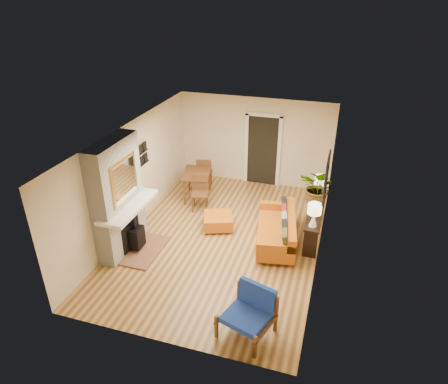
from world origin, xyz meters
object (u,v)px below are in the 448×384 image
at_px(sofa, 279,230).
at_px(dining_table, 199,177).
at_px(ottoman, 218,221).
at_px(lamp_near, 314,213).
at_px(lamp_far, 320,184).
at_px(blue_chair, 250,309).
at_px(houseplant, 319,188).
at_px(console_table, 315,216).

distance_m(sofa, dining_table, 2.97).
bearing_deg(ottoman, dining_table, 125.88).
height_order(lamp_near, lamp_far, same).
distance_m(blue_chair, houseplant, 3.69).
bearing_deg(dining_table, sofa, -31.12).
xyz_separation_m(console_table, lamp_near, (0.00, -0.70, 0.49)).
height_order(sofa, dining_table, dining_table).
distance_m(console_table, houseplant, 0.67).
bearing_deg(lamp_far, console_table, -90.00).
xyz_separation_m(sofa, lamp_near, (0.74, -0.23, 0.73)).
bearing_deg(blue_chair, dining_table, 120.26).
height_order(lamp_far, houseplant, houseplant).
bearing_deg(lamp_near, lamp_far, 90.00).
bearing_deg(lamp_near, blue_chair, -106.30).
distance_m(blue_chair, lamp_near, 2.74).
xyz_separation_m(blue_chair, console_table, (0.75, 3.27, 0.12)).
bearing_deg(ottoman, lamp_near, -9.94).
distance_m(ottoman, blue_chair, 3.35).
height_order(lamp_near, houseplant, houseplant).
relative_size(sofa, lamp_near, 3.82).
xyz_separation_m(dining_table, console_table, (3.27, -1.05, -0.05)).
xyz_separation_m(sofa, blue_chair, (-0.01, -2.80, 0.12)).
bearing_deg(lamp_near, dining_table, 151.76).
xyz_separation_m(sofa, ottoman, (-1.55, 0.17, -0.13)).
xyz_separation_m(blue_chair, lamp_near, (0.75, 2.57, 0.60)).
bearing_deg(console_table, lamp_far, 90.00).
xyz_separation_m(ottoman, houseplant, (2.28, 0.57, 0.98)).
height_order(ottoman, dining_table, dining_table).
xyz_separation_m(sofa, dining_table, (-2.53, 1.53, 0.29)).
xyz_separation_m(ottoman, dining_table, (-0.98, 1.36, 0.42)).
bearing_deg(ottoman, houseplant, 14.12).
distance_m(sofa, houseplant, 1.35).
distance_m(sofa, ottoman, 1.56).
height_order(blue_chair, houseplant, houseplant).
bearing_deg(lamp_near, console_table, 90.00).
height_order(blue_chair, lamp_far, lamp_far).
bearing_deg(sofa, lamp_far, 58.73).
relative_size(ottoman, lamp_far, 1.64).
bearing_deg(ottoman, lamp_far, 24.70).
height_order(sofa, lamp_near, lamp_near).
distance_m(sofa, console_table, 0.91).
xyz_separation_m(lamp_near, lamp_far, (0.00, 1.46, 0.00)).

